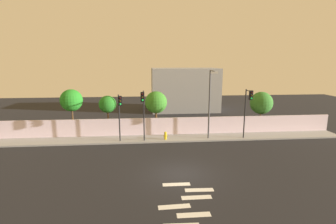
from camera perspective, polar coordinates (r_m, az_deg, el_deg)
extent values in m
plane|color=black|center=(18.71, 2.76, -13.64)|extent=(80.00, 80.00, 0.00)
cube|color=#959595|center=(26.29, 0.33, -5.91)|extent=(36.00, 2.40, 0.15)
cube|color=silver|center=(27.25, 0.08, -3.15)|extent=(36.00, 0.18, 1.80)
cube|color=silver|center=(14.44, 5.80, -21.91)|extent=(1.80, 0.45, 0.01)
cube|color=silver|center=(15.03, 1.43, -20.40)|extent=(1.82, 0.51, 0.01)
cube|color=silver|center=(15.94, 6.40, -18.44)|extent=(1.80, 0.44, 0.01)
cube|color=silver|center=(16.73, 7.01, -16.91)|extent=(1.82, 0.51, 0.01)
cube|color=silver|center=(17.27, 1.88, -15.87)|extent=(1.81, 0.47, 0.01)
cylinder|color=black|center=(25.06, -10.84, -1.36)|extent=(0.12, 0.12, 4.60)
cylinder|color=black|center=(24.19, -10.89, 3.47)|extent=(0.30, 0.98, 0.08)
cube|color=black|center=(23.75, -10.71, 2.48)|extent=(0.38, 0.27, 0.90)
sphere|color=black|center=(23.60, -10.69, 3.09)|extent=(0.18, 0.18, 0.18)
sphere|color=#33260A|center=(23.64, -10.67, 2.41)|extent=(0.18, 0.18, 0.18)
sphere|color=#19F24C|center=(23.68, -10.64, 1.75)|extent=(0.18, 0.18, 0.18)
cylinder|color=black|center=(24.90, -5.42, -0.89)|extent=(0.12, 0.12, 4.94)
cylinder|color=black|center=(23.98, -5.63, 4.39)|extent=(0.16, 1.05, 0.08)
cube|color=black|center=(23.51, -5.72, 3.38)|extent=(0.35, 0.23, 0.90)
sphere|color=black|center=(23.35, -5.76, 4.00)|extent=(0.18, 0.18, 0.18)
sphere|color=#33260A|center=(23.39, -5.75, 3.32)|extent=(0.18, 0.18, 0.18)
sphere|color=#19F24C|center=(23.43, -5.74, 2.64)|extent=(0.18, 0.18, 0.18)
cylinder|color=black|center=(26.80, 16.79, -0.40)|extent=(0.12, 0.12, 4.99)
cylinder|color=black|center=(25.94, 17.59, 4.54)|extent=(0.14, 1.09, 0.08)
cube|color=black|center=(25.49, 18.07, 3.60)|extent=(0.35, 0.22, 0.90)
sphere|color=black|center=(25.35, 18.22, 4.17)|extent=(0.18, 0.18, 0.18)
sphere|color=#33260A|center=(25.39, 18.18, 3.54)|extent=(0.18, 0.18, 0.18)
sphere|color=#19F24C|center=(25.43, 18.14, 2.91)|extent=(0.18, 0.18, 0.18)
cylinder|color=#4C4C51|center=(25.69, 9.22, 1.59)|extent=(0.16, 0.16, 6.87)
cylinder|color=#4C4C51|center=(24.29, 9.89, 9.04)|extent=(0.28, 2.13, 0.10)
cube|color=beige|center=(23.24, 10.33, 8.67)|extent=(0.62, 0.29, 0.16)
cylinder|color=gold|center=(25.64, -0.58, -5.45)|extent=(0.24, 0.24, 0.63)
sphere|color=gold|center=(25.54, -0.58, -4.70)|extent=(0.26, 0.26, 0.26)
cylinder|color=gold|center=(25.62, -0.96, -5.40)|extent=(0.10, 0.09, 0.09)
cylinder|color=gold|center=(25.65, -0.20, -5.38)|extent=(0.10, 0.09, 0.09)
cylinder|color=brown|center=(29.21, -20.49, -1.83)|extent=(0.16, 0.16, 3.15)
sphere|color=#258622|center=(28.81, -20.80, 2.47)|extent=(2.33, 2.33, 2.33)
cylinder|color=brown|center=(28.48, -13.20, -2.08)|extent=(0.16, 0.16, 2.81)
sphere|color=#237320|center=(28.10, -13.38, 1.71)|extent=(1.85, 1.85, 1.85)
cylinder|color=brown|center=(28.21, -2.66, -1.94)|extent=(0.22, 0.22, 2.78)
sphere|color=#388426|center=(27.81, -2.70, 2.18)|extent=(2.41, 2.41, 2.41)
cylinder|color=brown|center=(31.10, 19.90, -1.62)|extent=(0.15, 0.15, 2.50)
sphere|color=#35792C|center=(30.74, 20.15, 1.92)|extent=(2.53, 2.53, 2.53)
cube|color=gray|center=(41.00, 3.74, 5.07)|extent=(10.45, 6.00, 6.73)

